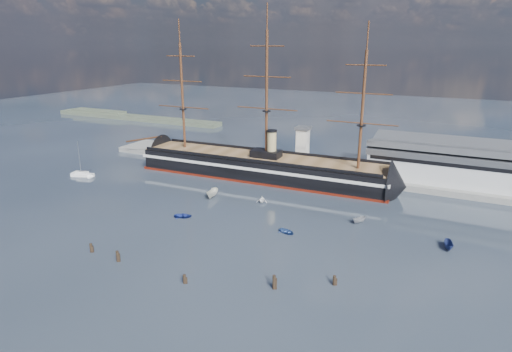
% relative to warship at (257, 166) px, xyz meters
% --- Properties ---
extents(ground, '(600.00, 600.00, 0.00)m').
position_rel_warship_xyz_m(ground, '(9.36, -20.00, -4.04)').
color(ground, '#202A35').
rests_on(ground, ground).
extents(quay, '(180.00, 18.00, 2.00)m').
position_rel_warship_xyz_m(quay, '(19.36, 16.00, -4.04)').
color(quay, slate).
rests_on(quay, ground).
extents(warehouse, '(63.00, 21.00, 11.60)m').
position_rel_warship_xyz_m(warehouse, '(67.36, 20.00, 3.95)').
color(warehouse, '#B7BABC').
rests_on(warehouse, ground).
extents(quay_tower, '(5.00, 5.00, 15.00)m').
position_rel_warship_xyz_m(quay_tower, '(12.36, 13.00, 5.72)').
color(quay_tower, silver).
rests_on(quay_tower, ground).
extents(shoreline, '(120.00, 10.00, 4.00)m').
position_rel_warship_xyz_m(shoreline, '(-129.87, 75.00, -2.59)').
color(shoreline, '#3F4C38').
rests_on(shoreline, ground).
extents(warship, '(113.08, 18.52, 53.94)m').
position_rel_warship_xyz_m(warship, '(0.00, 0.00, 0.00)').
color(warship, black).
rests_on(warship, ground).
extents(sailboat, '(8.38, 4.59, 12.87)m').
position_rel_warship_xyz_m(sailboat, '(-56.50, -26.52, -3.22)').
color(sailboat, white).
rests_on(sailboat, ground).
extents(motorboat_a, '(8.01, 3.97, 3.07)m').
position_rel_warship_xyz_m(motorboat_a, '(-3.07, -24.97, -4.04)').
color(motorboat_a, silver).
rests_on(motorboat_a, ground).
extents(motorboat_b, '(2.30, 3.30, 1.43)m').
position_rel_warship_xyz_m(motorboat_b, '(-1.96, -42.10, -4.04)').
color(motorboat_b, navy).
rests_on(motorboat_b, ground).
extents(motorboat_c, '(5.34, 4.17, 2.04)m').
position_rel_warship_xyz_m(motorboat_c, '(42.28, -24.90, -4.04)').
color(motorboat_c, gray).
rests_on(motorboat_c, ground).
extents(motorboat_d, '(6.42, 4.28, 2.17)m').
position_rel_warship_xyz_m(motorboat_d, '(12.58, -22.25, -4.04)').
color(motorboat_d, white).
rests_on(motorboat_d, ground).
extents(motorboat_e, '(1.97, 3.04, 1.32)m').
position_rel_warship_xyz_m(motorboat_e, '(27.37, -39.13, -4.04)').
color(motorboat_e, '#2B498A').
rests_on(motorboat_e, ground).
extents(motorboat_f, '(6.05, 3.04, 2.31)m').
position_rel_warship_xyz_m(motorboat_f, '(64.35, -30.91, -4.04)').
color(motorboat_f, navy).
rests_on(motorboat_f, ground).
extents(piling_near_left, '(0.64, 0.64, 2.86)m').
position_rel_warship_xyz_m(piling_near_left, '(-9.00, -68.07, -4.04)').
color(piling_near_left, black).
rests_on(piling_near_left, ground).
extents(piling_near_mid, '(0.64, 0.64, 2.62)m').
position_rel_warship_xyz_m(piling_near_mid, '(17.88, -69.79, -4.04)').
color(piling_near_mid, black).
rests_on(piling_near_mid, ground).
extents(piling_near_right, '(0.64, 0.64, 3.67)m').
position_rel_warship_xyz_m(piling_near_right, '(34.69, -63.92, -4.04)').
color(piling_near_right, black).
rests_on(piling_near_right, ground).
extents(piling_far_right, '(0.64, 0.64, 2.75)m').
position_rel_warship_xyz_m(piling_far_right, '(44.82, -57.43, -4.04)').
color(piling_far_right, black).
rests_on(piling_far_right, ground).
extents(piling_extra, '(0.64, 0.64, 3.23)m').
position_rel_warship_xyz_m(piling_extra, '(-0.41, -68.79, -4.04)').
color(piling_extra, black).
rests_on(piling_extra, ground).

